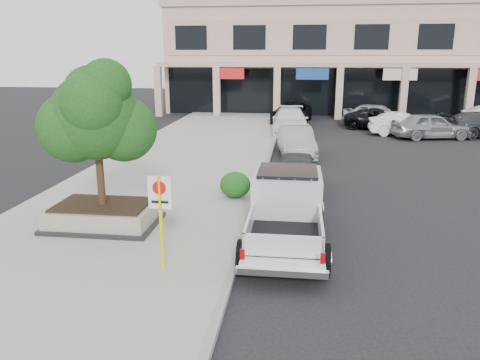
{
  "coord_description": "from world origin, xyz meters",
  "views": [
    {
      "loc": [
        -0.05,
        -11.79,
        5.13
      ],
      "look_at": [
        -1.76,
        1.5,
        1.51
      ],
      "focal_mm": 35.0,
      "sensor_mm": 36.0,
      "label": 1
    }
  ],
  "objects_px": {
    "curb_car_a": "(297,173)",
    "lot_car_b": "(404,124)",
    "planter": "(104,215)",
    "no_parking_sign": "(160,210)",
    "lot_car_e": "(377,115)",
    "lot_car_a": "(431,126)",
    "lot_car_d": "(381,119)",
    "curb_car_b": "(296,142)",
    "pickup_truck": "(286,211)",
    "curb_car_c": "(290,121)",
    "planter_tree": "(102,116)",
    "curb_car_d": "(292,113)"
  },
  "relations": [
    {
      "from": "curb_car_a",
      "to": "lot_car_b",
      "type": "xyz_separation_m",
      "value": [
        6.77,
        13.69,
        0.03
      ]
    },
    {
      "from": "planter",
      "to": "no_parking_sign",
      "type": "distance_m",
      "value": 3.88
    },
    {
      "from": "curb_car_a",
      "to": "lot_car_e",
      "type": "height_order",
      "value": "lot_car_e"
    },
    {
      "from": "lot_car_a",
      "to": "lot_car_d",
      "type": "relative_size",
      "value": 0.95
    },
    {
      "from": "curb_car_b",
      "to": "lot_car_e",
      "type": "relative_size",
      "value": 0.94
    },
    {
      "from": "planter",
      "to": "pickup_truck",
      "type": "height_order",
      "value": "pickup_truck"
    },
    {
      "from": "curb_car_c",
      "to": "lot_car_d",
      "type": "relative_size",
      "value": 1.13
    },
    {
      "from": "planter_tree",
      "to": "lot_car_d",
      "type": "xyz_separation_m",
      "value": [
        11.26,
        21.11,
        -2.71
      ]
    },
    {
      "from": "curb_car_b",
      "to": "lot_car_a",
      "type": "relative_size",
      "value": 0.97
    },
    {
      "from": "lot_car_a",
      "to": "lot_car_d",
      "type": "distance_m",
      "value": 4.39
    },
    {
      "from": "curb_car_a",
      "to": "lot_car_e",
      "type": "relative_size",
      "value": 0.85
    },
    {
      "from": "lot_car_b",
      "to": "lot_car_e",
      "type": "height_order",
      "value": "lot_car_e"
    },
    {
      "from": "no_parking_sign",
      "to": "lot_car_a",
      "type": "height_order",
      "value": "no_parking_sign"
    },
    {
      "from": "curb_car_b",
      "to": "lot_car_b",
      "type": "height_order",
      "value": "curb_car_b"
    },
    {
      "from": "curb_car_a",
      "to": "lot_car_d",
      "type": "xyz_separation_m",
      "value": [
        5.68,
        16.27,
        -0.01
      ]
    },
    {
      "from": "curb_car_a",
      "to": "no_parking_sign",
      "type": "bearing_deg",
      "value": -114.21
    },
    {
      "from": "lot_car_e",
      "to": "curb_car_d",
      "type": "bearing_deg",
      "value": 103.7
    },
    {
      "from": "lot_car_a",
      "to": "lot_car_d",
      "type": "xyz_separation_m",
      "value": [
        -2.49,
        3.62,
        -0.11
      ]
    },
    {
      "from": "pickup_truck",
      "to": "curb_car_a",
      "type": "relative_size",
      "value": 1.42
    },
    {
      "from": "curb_car_a",
      "to": "lot_car_b",
      "type": "relative_size",
      "value": 0.93
    },
    {
      "from": "curb_car_d",
      "to": "curb_car_b",
      "type": "bearing_deg",
      "value": -81.06
    },
    {
      "from": "lot_car_b",
      "to": "lot_car_d",
      "type": "height_order",
      "value": "lot_car_b"
    },
    {
      "from": "curb_car_b",
      "to": "curb_car_c",
      "type": "distance_m",
      "value": 7.25
    },
    {
      "from": "curb_car_a",
      "to": "curb_car_b",
      "type": "height_order",
      "value": "curb_car_b"
    },
    {
      "from": "pickup_truck",
      "to": "curb_car_b",
      "type": "height_order",
      "value": "pickup_truck"
    },
    {
      "from": "curb_car_a",
      "to": "curb_car_b",
      "type": "bearing_deg",
      "value": 89.01
    },
    {
      "from": "planter_tree",
      "to": "curb_car_c",
      "type": "relative_size",
      "value": 0.7
    },
    {
      "from": "curb_car_d",
      "to": "lot_car_e",
      "type": "xyz_separation_m",
      "value": [
        6.25,
        -0.77,
        0.04
      ]
    },
    {
      "from": "curb_car_c",
      "to": "curb_car_d",
      "type": "distance_m",
      "value": 4.91
    },
    {
      "from": "no_parking_sign",
      "to": "curb_car_d",
      "type": "xyz_separation_m",
      "value": [
        2.49,
        26.04,
        -0.84
      ]
    },
    {
      "from": "curb_car_c",
      "to": "curb_car_d",
      "type": "xyz_separation_m",
      "value": [
        -0.0,
        4.91,
        -0.03
      ]
    },
    {
      "from": "planter",
      "to": "lot_car_d",
      "type": "xyz_separation_m",
      "value": [
        11.39,
        21.26,
        0.22
      ]
    },
    {
      "from": "curb_car_a",
      "to": "lot_car_a",
      "type": "height_order",
      "value": "lot_car_a"
    },
    {
      "from": "curb_car_b",
      "to": "lot_car_b",
      "type": "relative_size",
      "value": 1.03
    },
    {
      "from": "planter_tree",
      "to": "lot_car_e",
      "type": "xyz_separation_m",
      "value": [
        11.21,
        22.48,
        -2.58
      ]
    },
    {
      "from": "lot_car_b",
      "to": "curb_car_b",
      "type": "bearing_deg",
      "value": 138.35
    },
    {
      "from": "curb_car_b",
      "to": "curb_car_d",
      "type": "relative_size",
      "value": 0.8
    },
    {
      "from": "planter",
      "to": "lot_car_d",
      "type": "distance_m",
      "value": 24.12
    },
    {
      "from": "curb_car_b",
      "to": "planter_tree",
      "type": "bearing_deg",
      "value": -123.57
    },
    {
      "from": "planter_tree",
      "to": "lot_car_d",
      "type": "relative_size",
      "value": 0.8
    },
    {
      "from": "pickup_truck",
      "to": "lot_car_d",
      "type": "distance_m",
      "value": 22.4
    },
    {
      "from": "planter_tree",
      "to": "no_parking_sign",
      "type": "distance_m",
      "value": 4.13
    },
    {
      "from": "curb_car_a",
      "to": "curb_car_b",
      "type": "distance_m",
      "value": 6.26
    },
    {
      "from": "curb_car_c",
      "to": "no_parking_sign",
      "type": "bearing_deg",
      "value": -99.91
    },
    {
      "from": "no_parking_sign",
      "to": "lot_car_b",
      "type": "relative_size",
      "value": 0.52
    },
    {
      "from": "planter",
      "to": "planter_tree",
      "type": "relative_size",
      "value": 0.8
    },
    {
      "from": "no_parking_sign",
      "to": "lot_car_b",
      "type": "height_order",
      "value": "no_parking_sign"
    },
    {
      "from": "curb_car_d",
      "to": "lot_car_a",
      "type": "bearing_deg",
      "value": -26.66
    },
    {
      "from": "lot_car_a",
      "to": "lot_car_d",
      "type": "height_order",
      "value": "lot_car_a"
    },
    {
      "from": "lot_car_d",
      "to": "planter",
      "type": "bearing_deg",
      "value": 162.9
    }
  ]
}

